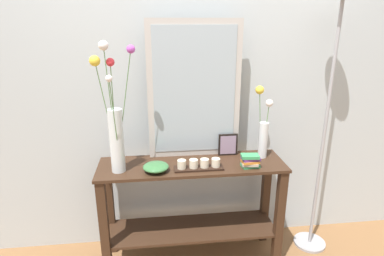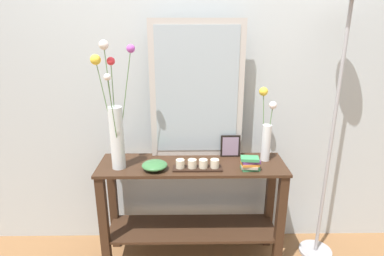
{
  "view_description": "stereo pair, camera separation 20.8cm",
  "coord_description": "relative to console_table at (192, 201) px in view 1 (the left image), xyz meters",
  "views": [
    {
      "loc": [
        -0.23,
        -1.96,
        1.67
      ],
      "look_at": [
        0.0,
        0.0,
        1.01
      ],
      "focal_mm": 30.11,
      "sensor_mm": 36.0,
      "label": 1
    },
    {
      "loc": [
        -0.03,
        -1.97,
        1.67
      ],
      "look_at": [
        0.0,
        0.0,
        1.01
      ],
      "focal_mm": 30.11,
      "sensor_mm": 36.0,
      "label": 2
    }
  ],
  "objects": [
    {
      "name": "console_table",
      "position": [
        0.0,
        0.0,
        0.0
      ],
      "size": [
        1.25,
        0.36,
        0.76
      ],
      "color": "#382316",
      "rests_on": "ground"
    },
    {
      "name": "candle_tray",
      "position": [
        0.03,
        -0.09,
        0.32
      ],
      "size": [
        0.32,
        0.09,
        0.07
      ],
      "color": "black",
      "rests_on": "console_table"
    },
    {
      "name": "picture_frame_small",
      "position": [
        0.27,
        0.11,
        0.37
      ],
      "size": [
        0.14,
        0.01,
        0.16
      ],
      "color": "black",
      "rests_on": "console_table"
    },
    {
      "name": "tall_vase_left",
      "position": [
        -0.48,
        -0.06,
        0.59
      ],
      "size": [
        0.26,
        0.19,
        0.81
      ],
      "color": "silver",
      "rests_on": "console_table"
    },
    {
      "name": "wall_back",
      "position": [
        0.0,
        0.3,
        0.88
      ],
      "size": [
        6.4,
        0.08,
        2.7
      ],
      "primitive_type": "cube",
      "color": "#B2BCC1",
      "rests_on": "ground"
    },
    {
      "name": "decorative_bowl",
      "position": [
        -0.24,
        -0.09,
        0.32
      ],
      "size": [
        0.16,
        0.16,
        0.05
      ],
      "color": "#38703D",
      "rests_on": "console_table"
    },
    {
      "name": "floor_lamp",
      "position": [
        0.94,
        0.04,
        0.81
      ],
      "size": [
        0.24,
        0.24,
        1.9
      ],
      "color": "#9E9EA3",
      "rests_on": "ground"
    },
    {
      "name": "book_stack",
      "position": [
        0.37,
        -0.1,
        0.33
      ],
      "size": [
        0.13,
        0.09,
        0.09
      ],
      "color": "#388E56",
      "rests_on": "console_table"
    },
    {
      "name": "vase_right",
      "position": [
        0.5,
        0.06,
        0.49
      ],
      "size": [
        0.11,
        0.12,
        0.5
      ],
      "color": "silver",
      "rests_on": "console_table"
    },
    {
      "name": "mirror_leaning",
      "position": [
        0.03,
        0.15,
        0.75
      ],
      "size": [
        0.63,
        0.03,
        0.93
      ],
      "color": "#B7B2AD",
      "rests_on": "console_table"
    }
  ]
}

